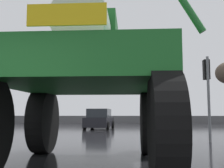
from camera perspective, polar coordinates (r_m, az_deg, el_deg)
name	(u,v)px	position (r m, az deg, el deg)	size (l,w,h in m)	color
ground_plane	(103,130)	(20.40, -1.76, -9.31)	(120.00, 120.00, 0.00)	black
oversize_sprayer	(87,80)	(6.55, -5.19, 0.72)	(4.39, 5.55, 4.55)	black
sedan_ahead	(99,119)	(21.53, -2.59, -7.24)	(2.06, 4.19, 1.52)	black
traffic_signal_near_right	(207,80)	(12.36, 18.83, 0.83)	(0.24, 0.54, 3.52)	slate
roadside_barrier	(116,120)	(33.91, 0.81, -7.27)	(30.98, 0.24, 0.90)	#59595B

